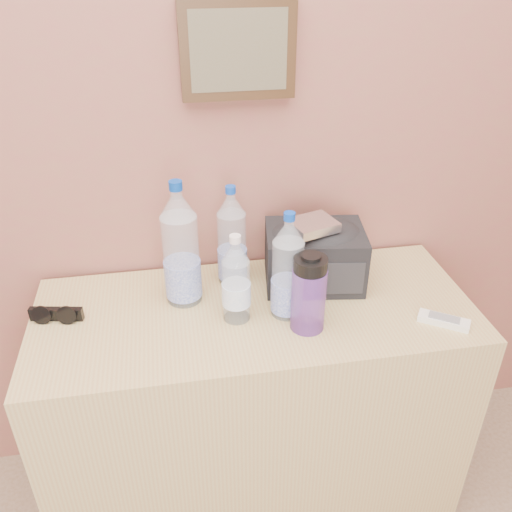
{
  "coord_description": "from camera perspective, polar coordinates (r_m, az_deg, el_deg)",
  "views": [
    {
      "loc": [
        0.03,
        0.53,
        1.66
      ],
      "look_at": [
        0.24,
        1.71,
        0.94
      ],
      "focal_mm": 38.0,
      "sensor_mm": 36.0,
      "label": 1
    }
  ],
  "objects": [
    {
      "name": "nalgene_bottle",
      "position": [
        1.39,
        5.57,
        -3.86
      ],
      "size": [
        0.09,
        0.09,
        0.22
      ],
      "rotation": [
        0.0,
        0.0,
        0.24
      ],
      "color": "purple",
      "rests_on": "dresser"
    },
    {
      "name": "pet_small",
      "position": [
        1.41,
        -2.11,
        -2.88
      ],
      "size": [
        0.07,
        0.07,
        0.25
      ],
      "rotation": [
        0.0,
        0.0,
        0.15
      ],
      "color": "silver",
      "rests_on": "dresser"
    },
    {
      "name": "pet_large_b",
      "position": [
        1.56,
        -2.56,
        1.64
      ],
      "size": [
        0.08,
        0.08,
        0.3
      ],
      "rotation": [
        0.0,
        0.0,
        -0.03
      ],
      "color": "silver",
      "rests_on": "dresser"
    },
    {
      "name": "pet_large_c",
      "position": [
        1.47,
        -7.91,
        0.6
      ],
      "size": [
        0.1,
        0.1,
        0.36
      ],
      "rotation": [
        0.0,
        0.0,
        -0.05
      ],
      "color": "white",
      "rests_on": "dresser"
    },
    {
      "name": "pet_large_d",
      "position": [
        1.42,
        3.34,
        -1.59
      ],
      "size": [
        0.08,
        0.08,
        0.3
      ],
      "rotation": [
        0.0,
        0.0,
        -0.33
      ],
      "color": "#AEC6D8",
      "rests_on": "dresser"
    },
    {
      "name": "toiletry_bag",
      "position": [
        1.58,
        6.17,
        0.29
      ],
      "size": [
        0.31,
        0.24,
        0.19
      ],
      "primitive_type": null,
      "rotation": [
        0.0,
        0.0,
        -0.15
      ],
      "color": "black",
      "rests_on": "dresser"
    },
    {
      "name": "ac_remote",
      "position": [
        1.53,
        19.15,
        -6.44
      ],
      "size": [
        0.13,
        0.11,
        0.02
      ],
      "primitive_type": "cube",
      "rotation": [
        0.0,
        0.0,
        -0.59
      ],
      "color": "white",
      "rests_on": "dresser"
    },
    {
      "name": "sunglasses",
      "position": [
        1.55,
        -20.27,
        -5.74
      ],
      "size": [
        0.15,
        0.08,
        0.04
      ],
      "primitive_type": null,
      "rotation": [
        0.0,
        0.0,
        -0.19
      ],
      "color": "black",
      "rests_on": "dresser"
    },
    {
      "name": "dresser",
      "position": [
        1.76,
        -0.09,
        -15.56
      ],
      "size": [
        1.22,
        0.51,
        0.76
      ],
      "primitive_type": "cube",
      "color": "tan",
      "rests_on": "ground"
    },
    {
      "name": "picture_frame",
      "position": [
        1.48,
        -1.9,
        20.86
      ],
      "size": [
        0.3,
        0.03,
        0.25
      ],
      "primitive_type": null,
      "color": "#382311",
      "rests_on": "room_shell"
    },
    {
      "name": "foil_packet",
      "position": [
        1.5,
        6.0,
        3.25
      ],
      "size": [
        0.15,
        0.13,
        0.03
      ],
      "primitive_type": "cube",
      "rotation": [
        0.0,
        0.0,
        0.3
      ],
      "color": "silver",
      "rests_on": "toiletry_bag"
    }
  ]
}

